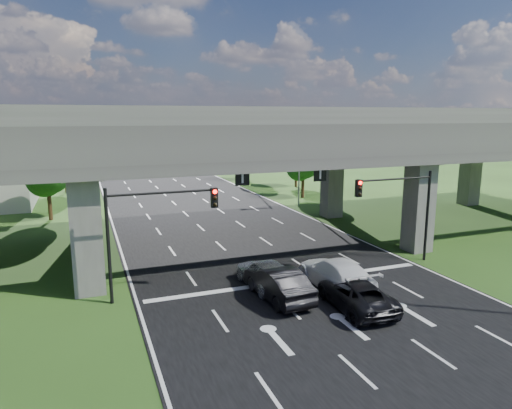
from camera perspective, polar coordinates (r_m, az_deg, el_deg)
ground at (r=24.13m, az=8.15°, el=-12.25°), size 160.00×160.00×0.00m
road at (r=32.67m, az=-0.41°, el=-5.82°), size 18.00×120.00×0.03m
overpass at (r=33.18m, az=-1.65°, el=8.33°), size 80.00×15.00×10.00m
signal_right at (r=30.33m, az=17.74°, el=0.44°), size 5.76×0.54×6.00m
signal_left at (r=24.03m, az=-12.93°, el=-2.01°), size 5.76×0.54×6.00m
streetlight_far at (r=48.27m, az=5.02°, el=6.68°), size 3.38×0.25×10.00m
streetlight_beyond at (r=63.01m, az=-1.39°, el=7.74°), size 3.38×0.25×10.00m
tree_left_near at (r=45.62m, az=-24.66°, el=4.17°), size 4.50×4.50×7.80m
tree_left_mid at (r=53.88m, az=-27.29°, el=4.16°), size 3.91×3.90×6.76m
tree_left_far at (r=61.47m, az=-22.88°, el=6.14°), size 4.80×4.80×8.32m
tree_right_near at (r=53.26m, az=5.98°, el=5.62°), size 4.20×4.20×7.28m
tree_right_mid at (r=61.75m, az=5.11°, el=6.08°), size 3.91×3.90×6.76m
tree_right_far at (r=67.49m, az=-0.97°, el=7.09°), size 4.50×4.50×7.80m
car_silver at (r=25.58m, az=1.30°, el=-8.65°), size 2.28×5.07×1.69m
car_dark at (r=24.25m, az=2.75°, el=-9.80°), size 2.14×5.24×1.69m
car_white at (r=25.99m, az=9.93°, el=-8.49°), size 2.40×5.86×1.70m
car_trailing at (r=23.67m, az=12.37°, el=-10.92°), size 2.69×5.29×1.43m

